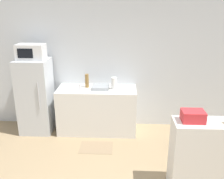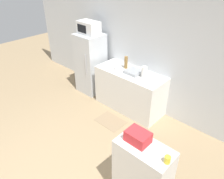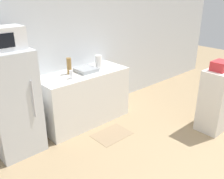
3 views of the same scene
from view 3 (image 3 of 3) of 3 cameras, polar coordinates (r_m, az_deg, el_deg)
name	(u,v)px [view 3 (image 3 of 3)]	position (r m, az deg, el deg)	size (l,w,h in m)	color
wall_back	(84,44)	(4.60, -6.39, 10.28)	(8.00, 0.06, 2.60)	silver
refrigerator	(13,103)	(3.74, -21.72, -2.96)	(0.62, 0.61, 1.51)	silver
microwave	(2,39)	(3.48, -23.84, 10.59)	(0.52, 0.33, 0.29)	white
counter	(84,97)	(4.41, -6.43, -1.79)	(1.57, 0.66, 0.92)	silver
sink_basin	(86,70)	(4.28, -5.95, 4.51)	(0.33, 0.32, 0.06)	#9EA3A8
bottle_tall	(69,66)	(4.16, -9.77, 5.32)	(0.08, 0.08, 0.27)	olive
bottle_short	(71,74)	(3.95, -9.32, 3.40)	(0.06, 0.06, 0.13)	silver
shelf_cabinet	(219,99)	(4.54, 23.29, -1.97)	(0.73, 0.40, 1.04)	silver
basket	(221,66)	(4.24, 23.57, 4.99)	(0.29, 0.22, 0.15)	red
paper_towel_roll	(99,62)	(4.40, -3.10, 6.30)	(0.11, 0.11, 0.23)	white
kitchen_rug	(112,134)	(4.17, -0.05, -10.23)	(0.61, 0.43, 0.01)	#937A5B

